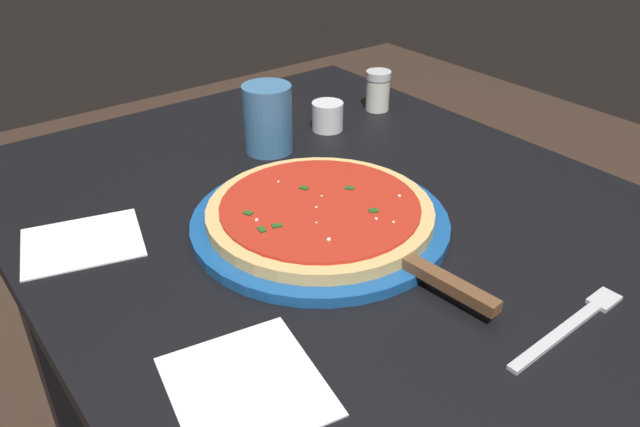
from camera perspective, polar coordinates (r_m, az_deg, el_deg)
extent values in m
cube|color=black|center=(1.31, -23.17, -11.32)|extent=(0.06, 0.06, 0.73)
cube|color=black|center=(1.53, 0.65, -1.90)|extent=(0.06, 0.06, 0.73)
cube|color=black|center=(0.88, 0.35, 0.21)|extent=(0.96, 0.80, 0.03)
cylinder|color=#195199|center=(0.82, 0.00, -0.79)|extent=(0.34, 0.34, 0.01)
cylinder|color=#DBB26B|center=(0.81, 0.00, 0.11)|extent=(0.29, 0.29, 0.02)
cylinder|color=red|center=(0.80, 0.00, 0.72)|extent=(0.26, 0.26, 0.00)
sphere|color=#EFEACC|center=(0.77, -5.80, -0.61)|extent=(0.00, 0.00, 0.00)
sphere|color=#EFEACC|center=(0.83, 7.24, 1.59)|extent=(0.00, 0.00, 0.00)
sphere|color=#EFEACC|center=(0.82, 0.16, 1.60)|extent=(0.00, 0.00, 0.00)
sphere|color=#EFEACC|center=(0.77, 6.68, -0.81)|extent=(0.00, 0.00, 0.00)
sphere|color=#EFEACC|center=(0.86, -3.82, 2.90)|extent=(0.00, 0.00, 0.00)
sphere|color=#EFEACC|center=(0.76, -0.34, -0.86)|extent=(0.00, 0.00, 0.00)
sphere|color=#EFEACC|center=(0.73, 0.81, -2.40)|extent=(0.01, 0.01, 0.01)
sphere|color=#EFEACC|center=(0.79, -0.36, 0.56)|extent=(0.00, 0.00, 0.00)
sphere|color=#EFEACC|center=(0.77, 5.15, -0.50)|extent=(0.00, 0.00, 0.00)
cube|color=#23561E|center=(0.79, 4.98, 0.30)|extent=(0.01, 0.01, 0.00)
cube|color=#23561E|center=(0.75, -5.33, -1.46)|extent=(0.01, 0.01, 0.00)
cube|color=#23561E|center=(0.84, -1.38, 2.31)|extent=(0.01, 0.01, 0.00)
cube|color=#23561E|center=(0.76, -3.95, -1.10)|extent=(0.01, 0.01, 0.00)
cube|color=#23561E|center=(0.84, 2.71, 2.35)|extent=(0.01, 0.01, 0.00)
cube|color=#23561E|center=(0.79, -6.59, 0.05)|extent=(0.01, 0.01, 0.00)
cube|color=silver|center=(0.76, 4.79, -2.93)|extent=(0.10, 0.08, 0.00)
cube|color=brown|center=(0.70, 11.46, -6.17)|extent=(0.13, 0.03, 0.01)
cylinder|color=teal|center=(1.01, -4.79, 8.62)|extent=(0.08, 0.08, 0.11)
cylinder|color=silver|center=(1.10, 0.69, 8.87)|extent=(0.05, 0.05, 0.05)
cube|color=white|center=(0.60, -6.75, -15.35)|extent=(0.17, 0.16, 0.00)
cube|color=white|center=(0.84, -20.87, -2.48)|extent=(0.15, 0.17, 0.00)
cube|color=silver|center=(0.69, 20.74, -10.44)|extent=(0.02, 0.15, 0.00)
cube|color=silver|center=(0.76, 24.48, -7.17)|extent=(0.03, 0.04, 0.00)
cylinder|color=silver|center=(1.19, 5.28, 10.78)|extent=(0.04, 0.04, 0.06)
cylinder|color=silver|center=(1.18, 5.37, 12.47)|extent=(0.05, 0.05, 0.01)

